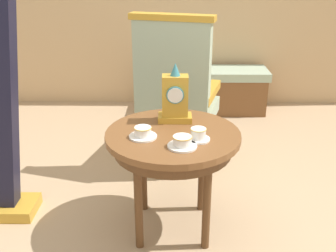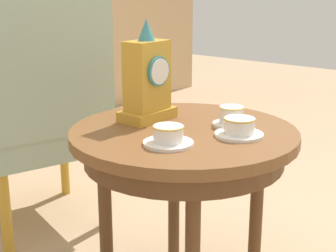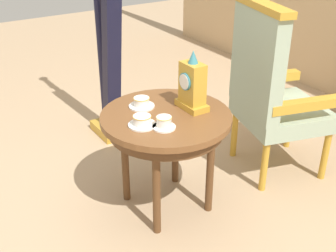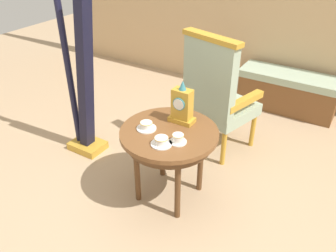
{
  "view_description": "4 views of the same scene",
  "coord_description": "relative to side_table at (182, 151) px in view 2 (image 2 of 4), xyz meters",
  "views": [
    {
      "loc": [
        0.02,
        -1.93,
        1.46
      ],
      "look_at": [
        -0.0,
        0.06,
        0.62
      ],
      "focal_mm": 42.47,
      "sensor_mm": 36.0,
      "label": 1
    },
    {
      "loc": [
        -1.19,
        -0.94,
        1.06
      ],
      "look_at": [
        0.1,
        0.12,
        0.58
      ],
      "focal_mm": 53.86,
      "sensor_mm": 36.0,
      "label": 2
    },
    {
      "loc": [
        1.83,
        -1.15,
        1.66
      ],
      "look_at": [
        -0.07,
        0.07,
        0.48
      ],
      "focal_mm": 46.59,
      "sensor_mm": 36.0,
      "label": 3
    },
    {
      "loc": [
        1.12,
        -1.8,
        1.95
      ],
      "look_at": [
        -0.0,
        0.02,
        0.63
      ],
      "focal_mm": 36.84,
      "sensor_mm": 36.0,
      "label": 4
    }
  ],
  "objects": [
    {
      "name": "side_table",
      "position": [
        0.0,
        0.0,
        0.0
      ],
      "size": [
        0.72,
        0.72,
        0.61
      ],
      "color": "brown",
      "rests_on": "ground"
    },
    {
      "name": "teacup_left",
      "position": [
        -0.15,
        -0.07,
        0.1
      ],
      "size": [
        0.15,
        0.15,
        0.06
      ],
      "color": "white",
      "rests_on": "side_table"
    },
    {
      "name": "teacup_right",
      "position": [
        0.05,
        -0.18,
        0.1
      ],
      "size": [
        0.15,
        0.15,
        0.06
      ],
      "color": "white",
      "rests_on": "side_table"
    },
    {
      "name": "teacup_center",
      "position": [
        0.13,
        -0.1,
        0.1
      ],
      "size": [
        0.12,
        0.12,
        0.06
      ],
      "color": "white",
      "rests_on": "side_table"
    },
    {
      "name": "mantel_clock",
      "position": [
        0.01,
        0.16,
        0.21
      ],
      "size": [
        0.19,
        0.11,
        0.34
      ],
      "color": "gold",
      "rests_on": "side_table"
    },
    {
      "name": "armchair",
      "position": [
        0.02,
        0.76,
        0.06
      ],
      "size": [
        0.66,
        0.66,
        1.14
      ],
      "color": "#9EB299",
      "rests_on": "ground"
    }
  ]
}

